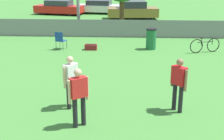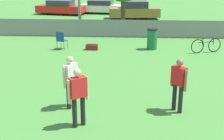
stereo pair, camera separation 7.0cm
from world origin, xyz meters
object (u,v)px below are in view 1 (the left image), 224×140
Objects in this scene: folding_chair_sideline at (60,39)px; gear_bag_sideline at (91,47)px; bicycle_sideline at (205,45)px; player_receiver_white at (71,78)px; player_defender_red at (179,81)px; parked_car_white at (99,7)px; parked_car_tan at (133,10)px; player_thrower_red at (79,93)px; parked_car_red at (59,8)px; trash_bin at (151,39)px.

folding_chair_sideline is 1.67m from gear_bag_sideline.
folding_chair_sideline is 7.54m from bicycle_sideline.
player_defender_red is at bearing -60.80° from player_receiver_white.
bicycle_sideline is 2.58× the size of gear_bag_sideline.
bicycle_sideline is 16.21m from parked_car_white.
player_receiver_white reaches higher than parked_car_tan.
bicycle_sideline is at bearing -164.92° from folding_chair_sideline.
player_thrower_red is (-2.78, -1.11, 0.00)m from player_defender_red.
bicycle_sideline is 5.92m from gear_bag_sideline.
parked_car_red is at bearing -60.61° from folding_chair_sideline.
player_receiver_white is 18.55m from parked_car_tan.
parked_car_white is (-0.96, 14.45, 0.49)m from gear_bag_sideline.
parked_car_tan is at bearing -7.82° from parked_car_red.
player_receiver_white is 21.40m from parked_car_red.
player_thrower_red reaches higher than trash_bin.
player_defender_red is at bearing -14.83° from player_thrower_red.
parked_car_red reaches higher than bicycle_sideline.
parked_car_red is 7.33m from parked_car_tan.
player_receiver_white reaches higher than parked_car_red.
parked_car_red is 1.05× the size of parked_car_white.
parked_car_red is (-4.67, 13.52, 0.51)m from gear_bag_sideline.
trash_bin is at bearing 144.02° from player_defender_red.
player_defender_red is 0.34× the size of parked_car_red.
player_receiver_white reaches higher than trash_bin.
gear_bag_sideline is 0.14× the size of parked_car_tan.
gear_bag_sideline is at bearing 167.13° from player_defender_red.
folding_chair_sideline is 0.21× the size of parked_car_white.
gear_bag_sideline is 14.49m from parked_car_white.
player_thrower_red is 2.60× the size of gear_bag_sideline.
bicycle_sideline is at bearing -11.29° from trash_bin.
gear_bag_sideline is at bearing 32.93° from player_receiver_white.
gear_bag_sideline is at bearing -174.31° from trash_bin.
folding_chair_sideline reaches higher than gear_bag_sideline.
player_thrower_red is at bearing 122.21° from folding_chair_sideline.
parked_car_red is at bearing 109.07° from gear_bag_sideline.
player_defender_red is 1.72× the size of folding_chair_sideline.
player_receiver_white reaches higher than bicycle_sideline.
parked_car_tan is at bearing 88.82° from bicycle_sideline.
player_defender_red is 1.00× the size of player_thrower_red.
player_defender_red is 0.37× the size of parked_car_tan.
parked_car_tan is (-1.24, 18.52, -0.23)m from player_defender_red.
player_thrower_red is at bearing -106.60° from player_defender_red.
parked_car_white is at bearing 128.62° from parked_car_tan.
bicycle_sideline is 11.95m from parked_car_tan.
bicycle_sideline is 1.45× the size of trash_bin.
trash_bin is (-2.72, 0.54, 0.19)m from bicycle_sideline.
player_defender_red is at bearing -70.83° from parked_car_white.
parked_car_tan is at bearing 48.95° from player_thrower_red.
gear_bag_sideline is at bearing 158.86° from bicycle_sideline.
bicycle_sideline is at bearing -77.94° from parked_car_tan.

